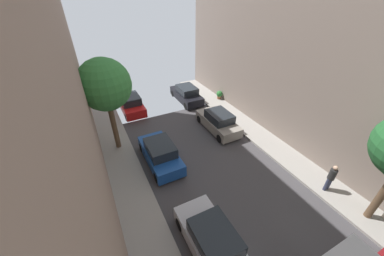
% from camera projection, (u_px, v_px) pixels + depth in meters
% --- Properties ---
extents(parked_car_left_1, '(1.78, 4.20, 1.57)m').
position_uv_depth(parked_car_left_1, '(213.00, 242.00, 9.09)').
color(parked_car_left_1, silver).
rests_on(parked_car_left_1, ground).
extents(parked_car_left_2, '(1.78, 4.20, 1.57)m').
position_uv_depth(parked_car_left_2, '(160.00, 153.00, 13.88)').
color(parked_car_left_2, '#194799').
rests_on(parked_car_left_2, ground).
extents(parked_car_left_3, '(1.78, 4.20, 1.57)m').
position_uv_depth(parked_car_left_3, '(131.00, 104.00, 19.66)').
color(parked_car_left_3, red).
rests_on(parked_car_left_3, ground).
extents(parked_car_right_2, '(1.78, 4.20, 1.57)m').
position_uv_depth(parked_car_right_2, '(218.00, 122.00, 17.11)').
color(parked_car_right_2, gray).
rests_on(parked_car_right_2, ground).
extents(parked_car_right_3, '(1.78, 4.20, 1.57)m').
position_uv_depth(parked_car_right_3, '(187.00, 94.00, 21.40)').
color(parked_car_right_3, black).
rests_on(parked_car_right_3, ground).
extents(pedestrian, '(0.40, 0.36, 1.72)m').
position_uv_depth(pedestrian, '(331.00, 177.00, 11.68)').
color(pedestrian, '#2D334C').
rests_on(pedestrian, sidewalk_right).
extents(street_tree_0, '(3.18, 3.18, 6.21)m').
position_uv_depth(street_tree_0, '(105.00, 85.00, 12.91)').
color(street_tree_0, brown).
rests_on(street_tree_0, sidewalk_left).
extents(potted_plant_1, '(0.60, 0.60, 0.83)m').
position_uv_depth(potted_plant_1, '(219.00, 94.00, 21.63)').
color(potted_plant_1, brown).
rests_on(potted_plant_1, sidewalk_right).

